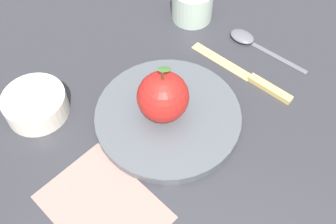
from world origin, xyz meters
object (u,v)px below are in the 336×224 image
(dinner_plate, at_px, (168,116))
(knife, at_px, (249,77))
(apple, at_px, (163,97))
(linen_napkin, at_px, (103,207))
(cup, at_px, (192,2))
(spoon, at_px, (250,41))
(side_bowl, at_px, (35,103))

(dinner_plate, distance_m, knife, 0.17)
(apple, xyz_separation_m, linen_napkin, (-0.17, 0.04, -0.05))
(cup, height_order, knife, cup)
(cup, bearing_deg, spoon, -109.89)
(dinner_plate, distance_m, linen_napkin, 0.18)
(dinner_plate, bearing_deg, apple, 91.13)
(knife, bearing_deg, side_bowl, 116.47)
(apple, bearing_deg, knife, -45.17)
(apple, xyz_separation_m, cup, (0.25, 0.01, -0.02))
(spoon, bearing_deg, apple, 152.17)
(side_bowl, xyz_separation_m, cup, (0.29, -0.19, 0.01))
(cup, relative_size, linen_napkin, 0.46)
(cup, height_order, spoon, cup)
(apple, height_order, knife, apple)
(dinner_plate, height_order, apple, apple)
(apple, xyz_separation_m, side_bowl, (-0.04, 0.20, -0.03))
(side_bowl, relative_size, cup, 1.27)
(dinner_plate, relative_size, spoon, 1.51)
(apple, height_order, linen_napkin, apple)
(dinner_plate, xyz_separation_m, linen_napkin, (-0.17, 0.05, -0.01))
(apple, bearing_deg, cup, 2.48)
(dinner_plate, height_order, cup, cup)
(linen_napkin, bearing_deg, spoon, -21.88)
(cup, bearing_deg, side_bowl, 146.94)
(apple, relative_size, spoon, 0.62)
(linen_napkin, bearing_deg, apple, -13.75)
(linen_napkin, bearing_deg, side_bowl, 51.22)
(apple, bearing_deg, side_bowl, 101.13)
(spoon, bearing_deg, knife, -172.25)
(side_bowl, xyz_separation_m, spoon, (0.25, -0.31, -0.02))
(side_bowl, distance_m, knife, 0.36)
(apple, distance_m, side_bowl, 0.21)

